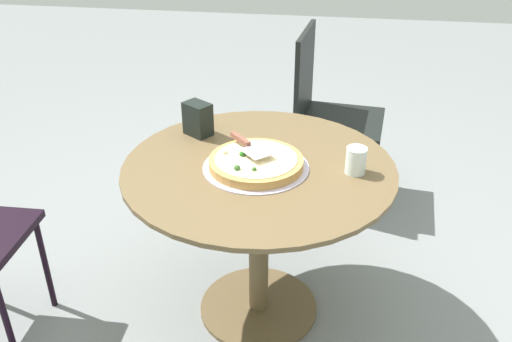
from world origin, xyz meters
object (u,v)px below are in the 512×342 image
Objects in this scene: patio_table at (259,205)px; napkin_dispenser at (198,119)px; drinking_cup at (356,161)px; pizza_server at (248,145)px; patio_chair_far at (326,106)px; pizza_on_tray at (256,163)px.

patio_table is 0.42m from napkin_dispenser.
drinking_cup is 0.66m from napkin_dispenser.
pizza_server reaches higher than patio_table.
pizza_server is at bearing 165.27° from patio_chair_far.
patio_chair_far is (0.76, -0.48, -0.23)m from napkin_dispenser.
patio_table is 1.00m from patio_chair_far.
pizza_on_tray reaches higher than patio_table.
napkin_dispenser is at bearing 51.82° from patio_table.
pizza_server is 1.00m from patio_chair_far.
patio_chair_far is at bearing -12.02° from pizza_on_tray.
napkin_dispenser is (0.22, 0.28, 0.24)m from patio_table.
patio_chair_far is (1.00, -0.21, -0.18)m from pizza_on_tray.
pizza_server is 1.41× the size of napkin_dispenser.
patio_chair_far is at bearing -11.78° from patio_table.
pizza_on_tray is 1.03m from patio_chair_far.
drinking_cup reaches higher than pizza_on_tray.
napkin_dispenser is (0.22, 0.62, 0.02)m from drinking_cup.
pizza_server is at bearing 35.53° from pizza_on_tray.
drinking_cup is (-0.00, -0.34, 0.22)m from patio_table.
patio_table is 0.24m from pizza_server.
patio_chair_far is (0.98, -0.20, 0.01)m from patio_table.
patio_chair_far is at bearing 7.94° from drinking_cup.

